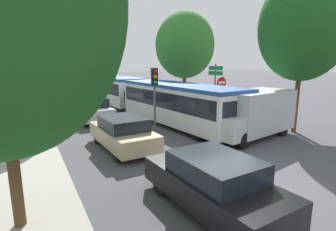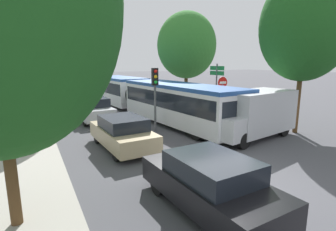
% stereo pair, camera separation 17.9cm
% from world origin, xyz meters
% --- Properties ---
extents(ground_plane, '(200.00, 200.00, 0.00)m').
position_xyz_m(ground_plane, '(0.00, 0.00, 0.00)').
color(ground_plane, '#47474C').
extents(kerb_strip_left, '(3.20, 33.86, 0.14)m').
position_xyz_m(kerb_strip_left, '(-6.27, 11.93, 0.07)').
color(kerb_strip_left, '#9E998E').
rests_on(kerb_strip_left, ground).
extents(articulated_bus, '(3.94, 16.73, 2.46)m').
position_xyz_m(articulated_bus, '(1.88, 10.98, 1.42)').
color(articulated_bus, silver).
rests_on(articulated_bus, ground).
extents(city_bus_rear, '(2.96, 11.09, 2.37)m').
position_xyz_m(city_bus_rear, '(-1.96, 23.86, 1.37)').
color(city_bus_rear, silver).
rests_on(city_bus_rear, ground).
extents(queued_car_black, '(1.91, 4.17, 1.43)m').
position_xyz_m(queued_car_black, '(-1.77, -0.86, 0.72)').
color(queued_car_black, black).
rests_on(queued_car_black, ground).
extents(queued_car_tan, '(1.90, 4.15, 1.42)m').
position_xyz_m(queued_car_tan, '(-2.15, 4.79, 0.72)').
color(queued_car_tan, tan).
rests_on(queued_car_tan, ground).
extents(queued_car_silver, '(2.00, 4.36, 1.49)m').
position_xyz_m(queued_car_silver, '(-2.03, 11.19, 0.75)').
color(queued_car_silver, '#B7BABF').
rests_on(queued_car_silver, ground).
extents(white_van, '(5.25, 2.76, 2.31)m').
position_xyz_m(white_van, '(4.12, 3.44, 1.24)').
color(white_van, '#B7BABF').
rests_on(white_van, ground).
extents(traffic_light, '(0.35, 0.38, 3.40)m').
position_xyz_m(traffic_light, '(0.35, 6.76, 2.50)').
color(traffic_light, '#56595E').
rests_on(traffic_light, ground).
extents(no_entry_sign, '(0.70, 0.08, 2.82)m').
position_xyz_m(no_entry_sign, '(4.98, 6.89, 1.88)').
color(no_entry_sign, '#56595E').
rests_on(no_entry_sign, ground).
extents(direction_sign_post, '(0.12, 1.40, 3.60)m').
position_xyz_m(direction_sign_post, '(6.02, 8.78, 2.55)').
color(direction_sign_post, '#56595E').
rests_on(direction_sign_post, ground).
extents(tree_left_mid, '(4.39, 4.39, 6.93)m').
position_xyz_m(tree_left_mid, '(-5.21, 10.48, 4.21)').
color(tree_left_mid, '#51381E').
rests_on(tree_left_mid, ground).
extents(tree_left_far, '(3.30, 3.30, 6.78)m').
position_xyz_m(tree_left_far, '(-5.97, 17.75, 4.78)').
color(tree_left_far, '#51381E').
rests_on(tree_left_far, ground).
extents(tree_left_distant, '(4.21, 4.21, 7.59)m').
position_xyz_m(tree_left_distant, '(-6.06, 27.42, 5.09)').
color(tree_left_distant, '#51381E').
rests_on(tree_left_distant, ground).
extents(tree_right_near, '(4.40, 4.40, 8.17)m').
position_xyz_m(tree_right_near, '(6.86, 3.06, 5.44)').
color(tree_right_near, '#51381E').
rests_on(tree_right_near, ground).
extents(tree_right_mid, '(4.81, 4.81, 7.74)m').
position_xyz_m(tree_right_mid, '(6.19, 13.04, 5.05)').
color(tree_right_mid, '#51381E').
rests_on(tree_right_mid, ground).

